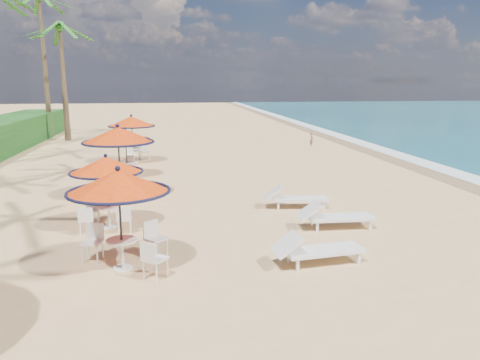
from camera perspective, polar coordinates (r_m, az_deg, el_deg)
The scene contains 14 objects.
ground at distance 11.49m, azimuth 9.40°, elevation -9.07°, with size 160.00×160.00×0.00m, color tan.
foam_strip at distance 24.21m, azimuth 23.18°, elevation 1.27°, with size 1.20×140.00×0.04m, color white.
wetsand_band at distance 23.75m, azimuth 21.34°, elevation 1.23°, with size 1.40×140.00×0.02m, color olive.
station_0 at distance 10.44m, azimuth -14.30°, elevation -1.65°, with size 2.23×2.23×2.33m.
station_1 at distance 13.52m, azimuth -16.11°, elevation 0.68°, with size 2.04×2.04×2.13m.
station_2 at distance 17.00m, azimuth -14.77°, elevation 4.54°, with size 2.52×2.52×2.63m.
station_3 at distance 20.76m, azimuth -13.85°, elevation 4.68°, with size 2.07×2.13×2.16m.
station_4 at distance 24.47m, azimuth -12.97°, elevation 6.29°, with size 2.35×2.35×2.45m.
lounger_near at distance 10.87m, azimuth 9.12°, elevation -8.31°, with size 2.20×0.93×0.76m.
lounger_mid at distance 13.51m, azimuth 11.31°, elevation -4.31°, with size 2.18×0.75×0.77m.
lounger_far at distance 15.47m, azimuth 6.52°, elevation -2.10°, with size 2.17×0.92×0.75m.
palm_6 at distance 34.98m, azimuth -21.07°, elevation 16.22°, with size 5.00×5.00×7.86m.
palm_7 at distance 38.01m, azimuth -23.23°, elevation 18.87°, with size 5.00×5.00×10.10m.
person at distance 30.10m, azimuth 8.73°, elevation 4.97°, with size 0.35×0.23×0.97m, color #8A5846.
Camera 1 is at (-3.44, -10.17, 4.10)m, focal length 35.00 mm.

